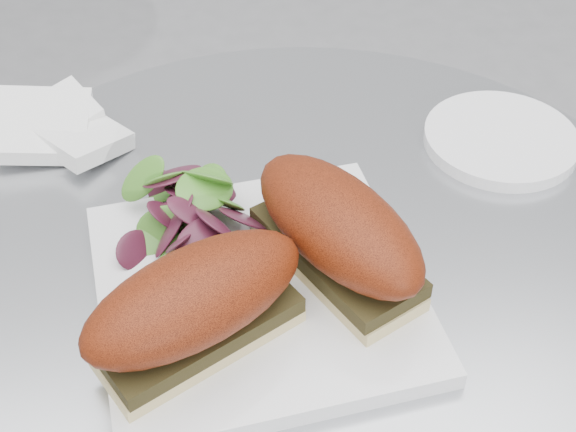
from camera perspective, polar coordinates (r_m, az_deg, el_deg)
name	(u,v)px	position (r m, az deg, el deg)	size (l,w,h in m)	color
table	(304,422)	(0.87, 1.14, -14.45)	(0.70, 0.70, 0.73)	#B7B9BE
plate	(258,290)	(0.65, -2.17, -5.27)	(0.25, 0.25, 0.02)	white
sandwich_left	(196,305)	(0.58, -6.59, -6.29)	(0.19, 0.15, 0.08)	#D8BD87
sandwich_right	(338,231)	(0.63, 3.55, -1.05)	(0.15, 0.20, 0.08)	#D8BD87
salad	(182,205)	(0.68, -7.53, 0.80)	(0.12, 0.12, 0.05)	#539430
napkin	(64,139)	(0.83, -15.63, 5.32)	(0.12, 0.12, 0.02)	white
saucer	(501,139)	(0.83, 14.89, 5.32)	(0.15, 0.15, 0.01)	white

